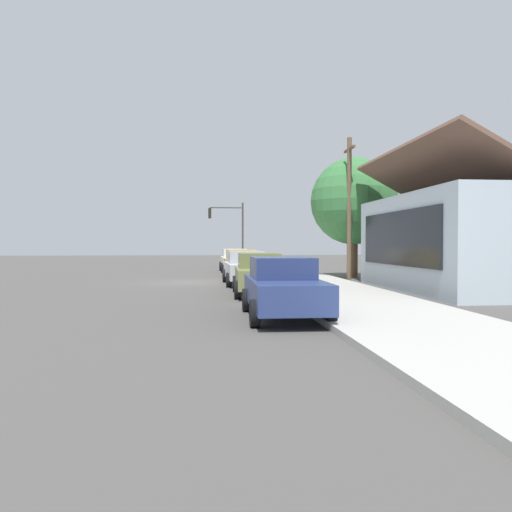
% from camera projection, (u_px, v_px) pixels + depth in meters
% --- Properties ---
extents(ground_plane, '(120.00, 120.00, 0.00)m').
position_uv_depth(ground_plane, '(192.00, 282.00, 25.66)').
color(ground_plane, '#4C4947').
extents(sidewalk_curb, '(60.00, 4.20, 0.16)m').
position_uv_depth(sidewalk_curb, '(301.00, 280.00, 26.20)').
color(sidewalk_curb, '#B2AFA8').
rests_on(sidewalk_curb, ground).
extents(car_ivory, '(4.38, 2.04, 1.59)m').
position_uv_depth(car_ivory, '(234.00, 260.00, 35.40)').
color(car_ivory, silver).
rests_on(car_ivory, ground).
extents(car_mustard, '(4.35, 2.19, 1.59)m').
position_uv_depth(car_mustard, '(241.00, 263.00, 30.17)').
color(car_mustard, gold).
rests_on(car_mustard, ground).
extents(car_silver, '(4.91, 2.14, 1.59)m').
position_uv_depth(car_silver, '(246.00, 267.00, 24.32)').
color(car_silver, silver).
rests_on(car_silver, ground).
extents(car_olive, '(4.43, 2.08, 1.59)m').
position_uv_depth(car_olive, '(259.00, 274.00, 19.29)').
color(car_olive, olive).
rests_on(car_olive, ground).
extents(car_navy, '(4.50, 2.04, 1.59)m').
position_uv_depth(car_navy, '(284.00, 287.00, 13.36)').
color(car_navy, navy).
rests_on(car_navy, ground).
extents(storefront_building, '(10.60, 7.13, 5.91)m').
position_uv_depth(storefront_building, '(477.00, 240.00, 21.14)').
color(storefront_building, '#ADBCC6').
rests_on(storefront_building, ground).
extents(shade_tree, '(4.94, 4.94, 6.84)m').
position_uv_depth(shade_tree, '(354.00, 201.00, 28.76)').
color(shade_tree, brown).
rests_on(shade_tree, ground).
extents(traffic_light_main, '(0.37, 2.79, 5.20)m').
position_uv_depth(traffic_light_main, '(229.00, 224.00, 40.05)').
color(traffic_light_main, '#383833').
rests_on(traffic_light_main, ground).
extents(utility_pole_wooden, '(1.80, 0.24, 7.50)m').
position_uv_depth(utility_pole_wooden, '(349.00, 206.00, 26.54)').
color(utility_pole_wooden, brown).
rests_on(utility_pole_wooden, ground).
extents(fire_hydrant_red, '(0.22, 0.22, 0.71)m').
position_uv_depth(fire_hydrant_red, '(262.00, 267.00, 31.44)').
color(fire_hydrant_red, red).
rests_on(fire_hydrant_red, sidewalk_curb).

